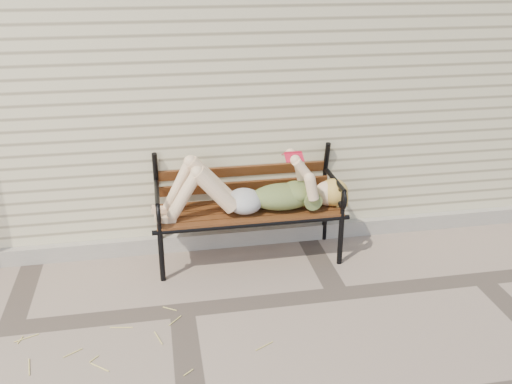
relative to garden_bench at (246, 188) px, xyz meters
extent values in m
plane|color=gray|center=(-0.64, -0.81, -0.63)|extent=(80.00, 80.00, 0.00)
cube|color=beige|center=(-0.64, 2.19, 0.87)|extent=(8.00, 4.00, 3.00)
cube|color=#B0A99F|center=(-0.64, 0.16, -0.56)|extent=(8.00, 0.10, 0.15)
cylinder|color=black|center=(-0.77, -0.34, -0.40)|extent=(0.05, 0.05, 0.47)
cylinder|color=black|center=(-0.77, 0.12, -0.40)|extent=(0.05, 0.05, 0.47)
cylinder|color=black|center=(0.77, -0.34, -0.40)|extent=(0.05, 0.05, 0.47)
cylinder|color=black|center=(0.77, 0.12, -0.40)|extent=(0.05, 0.05, 0.47)
cube|color=brown|center=(0.00, -0.11, -0.17)|extent=(1.58, 0.51, 0.03)
cylinder|color=black|center=(0.00, -0.34, -0.19)|extent=(1.66, 0.04, 0.04)
cylinder|color=black|center=(0.00, 0.12, -0.19)|extent=(1.66, 0.04, 0.04)
torus|color=black|center=(0.00, 0.24, 0.35)|extent=(0.29, 0.04, 0.29)
ellipsoid|color=#092F42|center=(0.29, -0.14, -0.04)|extent=(0.56, 0.32, 0.22)
ellipsoid|color=#092F42|center=(0.41, -0.14, 0.00)|extent=(0.27, 0.31, 0.17)
ellipsoid|color=#A1A1A6|center=(-0.04, -0.14, -0.06)|extent=(0.31, 0.35, 0.20)
sphere|color=beige|center=(0.69, -0.14, -0.04)|extent=(0.23, 0.23, 0.23)
ellipsoid|color=#E1B154|center=(0.75, -0.14, -0.04)|extent=(0.26, 0.26, 0.24)
cube|color=#B6142E|center=(0.37, -0.14, 0.35)|extent=(0.15, 0.02, 0.02)
cube|color=silver|center=(0.37, -0.18, 0.32)|extent=(0.15, 0.09, 0.05)
cube|color=silver|center=(0.37, -0.10, 0.32)|extent=(0.15, 0.09, 0.05)
cube|color=#B6142E|center=(0.37, -0.19, 0.33)|extent=(0.16, 0.10, 0.05)
cube|color=#B6142E|center=(0.37, -0.09, 0.33)|extent=(0.16, 0.10, 0.05)
cylinder|color=#D4C267|center=(-0.43, -1.14, -0.63)|extent=(0.11, 0.04, 0.01)
cylinder|color=#D4C267|center=(-0.47, -1.07, -0.63)|extent=(0.08, 0.09, 0.01)
cylinder|color=#D4C267|center=(-0.59, -1.42, -0.63)|extent=(0.04, 0.15, 0.01)
cylinder|color=#D4C267|center=(-1.56, -1.41, -0.63)|extent=(0.08, 0.06, 0.01)
cylinder|color=#D4C267|center=(-1.23, -1.36, -0.63)|extent=(0.03, 0.09, 0.01)
camera|label=1|loc=(-0.74, -4.51, 1.92)|focal=40.00mm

